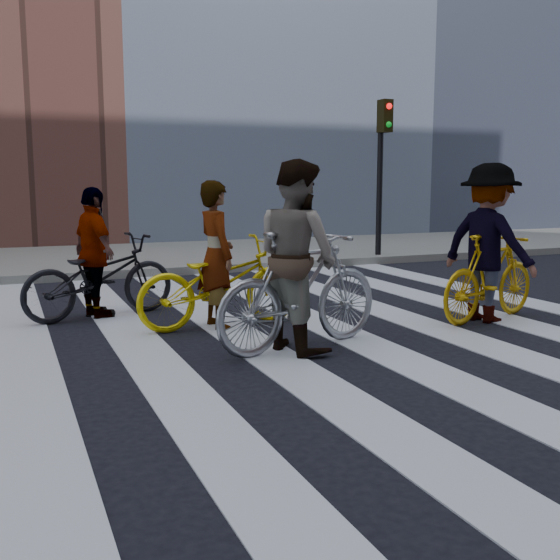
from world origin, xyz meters
TOP-DOWN VIEW (x-y plane):
  - ground at (0.00, 0.00)m, footprint 100.00×100.00m
  - sidewalk_far at (0.00, 7.50)m, footprint 100.00×5.00m
  - zebra_crosswalk at (0.00, 0.00)m, footprint 8.25×10.00m
  - traffic_signal at (4.40, 5.32)m, footprint 0.22×0.42m
  - bike_yellow_left at (-0.59, 0.68)m, footprint 2.06×0.87m
  - bike_silver_mid at (-0.16, -0.60)m, footprint 2.09×1.04m
  - bike_yellow_right at (2.54, -0.24)m, footprint 1.84×0.95m
  - bike_dark_rear at (-1.81, 1.79)m, footprint 2.08×1.20m
  - rider_left at (-0.64, 0.68)m, footprint 0.46×0.65m
  - rider_mid at (-0.21, -0.60)m, footprint 0.92×1.07m
  - rider_right at (2.49, -0.24)m, footprint 1.00×1.37m
  - rider_rear at (-1.86, 1.79)m, footprint 0.64×1.02m

SIDE VIEW (x-z plane):
  - ground at x=0.00m, z-range 0.00..0.00m
  - zebra_crosswalk at x=0.00m, z-range 0.00..0.01m
  - sidewalk_far at x=0.00m, z-range 0.00..0.15m
  - bike_dark_rear at x=-1.81m, z-range 0.00..1.03m
  - bike_yellow_left at x=-0.59m, z-range 0.00..1.06m
  - bike_yellow_right at x=2.54m, z-range 0.00..1.07m
  - bike_silver_mid at x=-0.16m, z-range 0.00..1.21m
  - rider_rear at x=-1.86m, z-range 0.00..1.62m
  - rider_left at x=-0.64m, z-range 0.00..1.70m
  - rider_mid at x=-0.21m, z-range 0.00..1.90m
  - rider_right at x=2.49m, z-range 0.00..1.90m
  - traffic_signal at x=4.40m, z-range 0.62..3.94m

